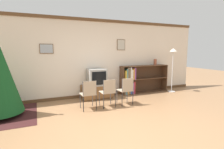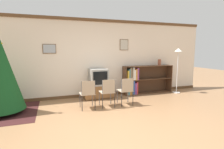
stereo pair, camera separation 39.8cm
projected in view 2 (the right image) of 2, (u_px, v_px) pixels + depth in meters
name	position (u px, v px, depth m)	size (l,w,h in m)	color
ground_plane	(117.00, 125.00, 3.82)	(24.00, 24.00, 0.00)	#936B47
wall_back	(91.00, 58.00, 6.09)	(9.09, 0.11, 2.70)	silver
area_rug	(4.00, 113.00, 4.54)	(1.63, 1.81, 0.01)	#381919
christmas_tree	(0.00, 71.00, 4.39)	(1.08, 1.08, 2.20)	maroon
tv_console	(99.00, 91.00, 5.99)	(1.01, 0.54, 0.46)	brown
television	(98.00, 77.00, 5.92)	(0.59, 0.53, 0.55)	#9E9E99
folding_chair_left	(88.00, 93.00, 4.80)	(0.40, 0.40, 0.82)	tan
folding_chair_center	(108.00, 91.00, 4.98)	(0.40, 0.40, 0.82)	tan
folding_chair_right	(126.00, 90.00, 5.16)	(0.40, 0.40, 0.82)	tan
bookshelf	(139.00, 80.00, 6.56)	(1.97, 0.36, 1.05)	brown
vase	(159.00, 62.00, 6.70)	(0.12, 0.12, 0.24)	brown
standing_lamp	(178.00, 59.00, 6.58)	(0.28, 0.28, 1.70)	silver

